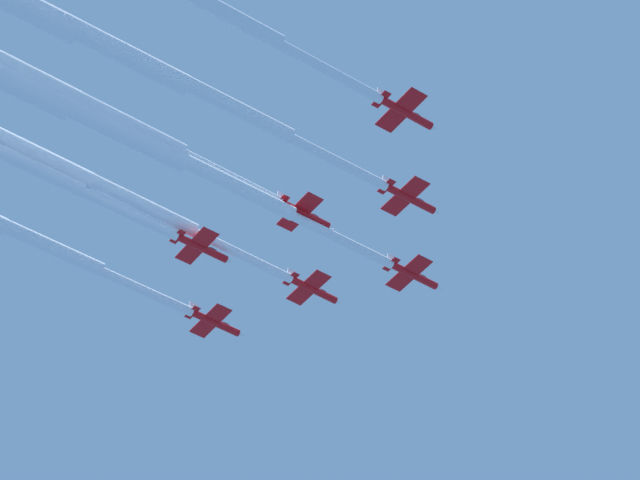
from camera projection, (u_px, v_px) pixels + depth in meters
name	position (u px, v px, depth m)	size (l,w,h in m)	color
jet_lead	(113.00, 129.00, 199.80)	(52.27, 67.60, 3.76)	red
jet_port_inner	(22.00, 150.00, 204.30)	(51.62, 64.96, 3.77)	red
jet_starboard_inner	(119.00, 52.00, 190.58)	(48.00, 62.79, 3.84)	red
jet_port_mid	(8.00, 66.00, 194.34)	(49.55, 62.99, 3.77)	red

